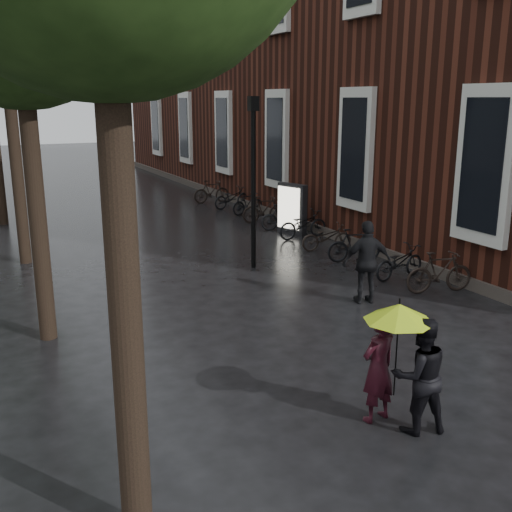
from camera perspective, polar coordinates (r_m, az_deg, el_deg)
ground at (r=8.21m, az=20.92°, el=-19.33°), size 120.00×120.00×0.00m
brick_building at (r=28.65m, az=7.47°, el=17.70°), size 10.20×33.20×12.00m
person_burgundy at (r=8.73m, az=11.56°, el=-10.39°), size 0.64×0.47×1.61m
person_black at (r=8.60m, az=15.32°, el=-10.88°), size 0.94×0.82×1.66m
lime_umbrella at (r=8.28m, az=13.46°, el=-5.27°), size 0.96×0.96×1.42m
pedestrian_walking at (r=13.55m, az=10.53°, el=-0.60°), size 1.19×0.75×1.88m
parked_bicycles at (r=20.27m, az=3.50°, el=3.35°), size 2.07×14.79×1.01m
ad_lightbox at (r=20.24m, az=3.43°, el=4.49°), size 0.27×1.14×1.72m
lamp_post at (r=15.84m, az=-0.25°, el=8.54°), size 0.23×0.23×4.53m
cycle_sign at (r=21.94m, az=-20.39°, el=6.72°), size 0.14×0.48×2.64m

